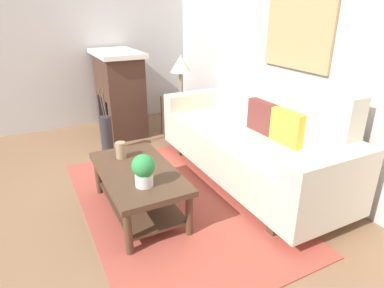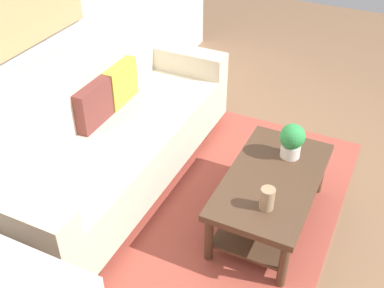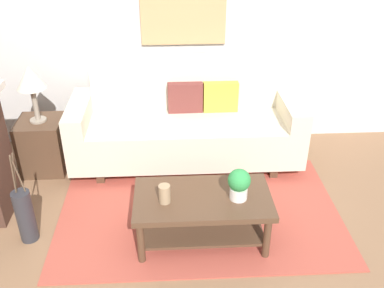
# 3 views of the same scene
# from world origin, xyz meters

# --- Properties ---
(ground_plane) EXTENTS (9.39, 9.39, 0.00)m
(ground_plane) POSITION_xyz_m (0.00, 0.00, 0.00)
(ground_plane) COLOR #8C6647
(wall_back) EXTENTS (5.39, 0.10, 2.70)m
(wall_back) POSITION_xyz_m (0.00, 1.96, 1.35)
(wall_back) COLOR silver
(wall_back) RESTS_ON ground_plane
(area_rug) EXTENTS (2.52, 1.60, 0.01)m
(area_rug) POSITION_xyz_m (0.00, 0.50, 0.01)
(area_rug) COLOR #B24C3D
(area_rug) RESTS_ON ground_plane
(couch) EXTENTS (2.34, 0.84, 1.08)m
(couch) POSITION_xyz_m (-0.08, 1.42, 0.43)
(couch) COLOR beige
(couch) RESTS_ON ground_plane
(throw_pillow_maroon) EXTENTS (0.36, 0.13, 0.32)m
(throw_pillow_maroon) POSITION_xyz_m (-0.08, 1.55, 0.68)
(throw_pillow_maroon) COLOR brown
(throw_pillow_maroon) RESTS_ON couch
(throw_pillow_mustard) EXTENTS (0.36, 0.13, 0.32)m
(throw_pillow_mustard) POSITION_xyz_m (0.29, 1.55, 0.68)
(throw_pillow_mustard) COLOR gold
(throw_pillow_mustard) RESTS_ON couch
(coffee_table) EXTENTS (1.10, 0.60, 0.43)m
(coffee_table) POSITION_xyz_m (-0.00, 0.16, 0.31)
(coffee_table) COLOR #513826
(coffee_table) RESTS_ON ground_plane
(tabletop_vase) EXTENTS (0.09, 0.09, 0.15)m
(tabletop_vase) POSITION_xyz_m (-0.30, 0.11, 0.51)
(tabletop_vase) COLOR tan
(tabletop_vase) RESTS_ON coffee_table
(potted_plant_tabletop) EXTENTS (0.18, 0.18, 0.26)m
(potted_plant_tabletop) POSITION_xyz_m (0.28, 0.13, 0.57)
(potted_plant_tabletop) COLOR white
(potted_plant_tabletop) RESTS_ON coffee_table
(side_table) EXTENTS (0.44, 0.44, 0.56)m
(side_table) POSITION_xyz_m (-1.55, 1.32, 0.28)
(side_table) COLOR #513826
(side_table) RESTS_ON ground_plane
(table_lamp) EXTENTS (0.28, 0.28, 0.57)m
(table_lamp) POSITION_xyz_m (-1.55, 1.32, 0.99)
(table_lamp) COLOR gray
(table_lamp) RESTS_ON side_table
(floor_vase) EXTENTS (0.15, 0.15, 0.47)m
(floor_vase) POSITION_xyz_m (-1.45, 0.23, 0.24)
(floor_vase) COLOR #2D2D33
(floor_vase) RESTS_ON ground_plane
(floor_vase_branch_a) EXTENTS (0.05, 0.04, 0.36)m
(floor_vase_branch_a) POSITION_xyz_m (-1.43, 0.23, 0.65)
(floor_vase_branch_a) COLOR brown
(floor_vase_branch_a) RESTS_ON floor_vase
(floor_vase_branch_b) EXTENTS (0.05, 0.02, 0.36)m
(floor_vase_branch_b) POSITION_xyz_m (-1.46, 0.25, 0.65)
(floor_vase_branch_b) COLOR brown
(floor_vase_branch_b) RESTS_ON floor_vase
(floor_vase_branch_c) EXTENTS (0.05, 0.05, 0.36)m
(floor_vase_branch_c) POSITION_xyz_m (-1.46, 0.21, 0.65)
(floor_vase_branch_c) COLOR brown
(floor_vase_branch_c) RESTS_ON floor_vase
(framed_painting) EXTENTS (0.88, 0.03, 0.82)m
(framed_painting) POSITION_xyz_m (-0.08, 1.89, 1.55)
(framed_painting) COLOR tan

